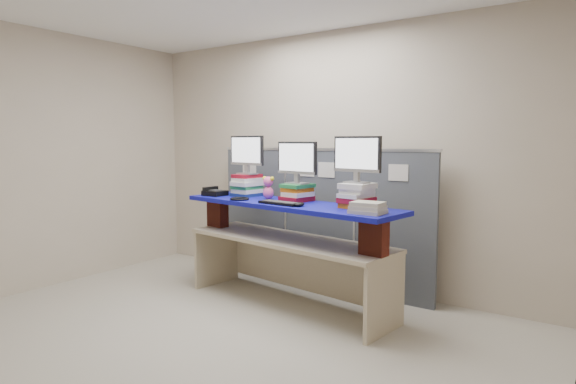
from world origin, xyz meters
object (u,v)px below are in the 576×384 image
Objects in this scene: desk at (288,252)px; desk_phone at (214,192)px; keyboard at (280,203)px; monitor_right at (357,157)px; blue_board at (288,205)px; monitor_left at (247,152)px; monitor_center at (297,160)px.

desk is 10.26× the size of desk_phone.
keyboard reaches higher than desk.
monitor_right is 1.75m from desk_phone.
blue_board reaches higher than desk.
monitor_left is 1.40m from monitor_right.
monitor_left is 1.00× the size of monitor_center.
desk_phone reaches higher than keyboard.
monitor_left is 1.06× the size of keyboard.
desk is 1.18m from monitor_right.
blue_board is 0.44m from monitor_center.
desk is 0.97× the size of blue_board.
monitor_left reaches higher than blue_board.
desk_phone is (-1.01, -0.09, -0.37)m from monitor_center.
monitor_left is at bearing 180.00° from monitor_right.
monitor_left is at bearing -180.00° from monitor_center.
desk_phone is at bearing -141.61° from monitor_left.
blue_board is 0.99m from desk_phone.
monitor_right is (0.71, 0.03, 0.47)m from blue_board.
monitor_left reaches higher than monitor_right.
monitor_right is at bearing 21.73° from keyboard.
blue_board is 4.97× the size of monitor_left.
monitor_right reaches higher than monitor_center.
monitor_center is 0.48m from keyboard.
blue_board is 5.26× the size of keyboard.
monitor_center is at bearing 84.92° from desk.
desk is 4.80× the size of monitor_center.
monitor_left is (-0.68, 0.21, 0.49)m from blue_board.
keyboard is at bearing -74.10° from desk.
keyboard is at bearing -74.10° from blue_board.
desk_phone is at bearing -173.93° from desk.
desk is 5.08× the size of keyboard.
keyboard is at bearing -10.28° from desk_phone.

